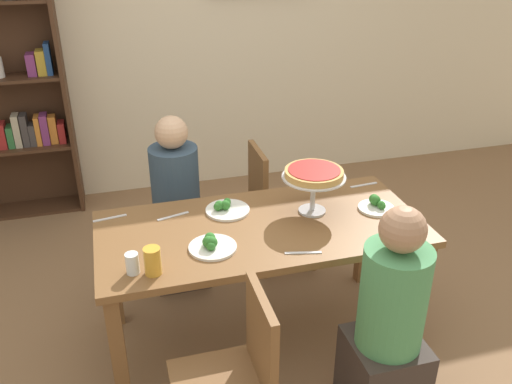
% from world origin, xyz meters
% --- Properties ---
extents(ground_plane, '(12.00, 12.00, 0.00)m').
position_xyz_m(ground_plane, '(0.00, 0.00, 0.00)').
color(ground_plane, '#846042').
extents(rear_partition, '(8.00, 0.12, 2.80)m').
position_xyz_m(rear_partition, '(0.00, 2.20, 1.40)').
color(rear_partition, beige).
rests_on(rear_partition, ground_plane).
extents(dining_table, '(1.71, 0.80, 0.74)m').
position_xyz_m(dining_table, '(0.00, 0.00, 0.65)').
color(dining_table, brown).
rests_on(dining_table, ground_plane).
extents(diner_far_left, '(0.34, 0.34, 1.15)m').
position_xyz_m(diner_far_left, '(-0.36, 0.69, 0.49)').
color(diner_far_left, '#382D28').
rests_on(diner_far_left, ground_plane).
extents(diner_near_right, '(0.34, 0.34, 1.15)m').
position_xyz_m(diner_near_right, '(0.40, -0.69, 0.49)').
color(diner_near_right, '#382D28').
rests_on(diner_near_right, ground_plane).
extents(chair_near_left, '(0.40, 0.40, 0.87)m').
position_xyz_m(chair_near_left, '(-0.32, -0.74, 0.49)').
color(chair_near_left, brown).
rests_on(chair_near_left, ground_plane).
extents(chair_far_right, '(0.40, 0.40, 0.87)m').
position_xyz_m(chair_far_right, '(0.29, 0.71, 0.49)').
color(chair_far_right, brown).
rests_on(chair_far_right, ground_plane).
extents(deep_dish_pizza_stand, '(0.35, 0.35, 0.26)m').
position_xyz_m(deep_dish_pizza_stand, '(0.31, 0.07, 0.96)').
color(deep_dish_pizza_stand, silver).
rests_on(deep_dish_pizza_stand, dining_table).
extents(salad_plate_near_diner, '(0.24, 0.24, 0.07)m').
position_xyz_m(salad_plate_near_diner, '(-0.30, -0.15, 0.76)').
color(salad_plate_near_diner, white).
rests_on(salad_plate_near_diner, dining_table).
extents(salad_plate_far_diner, '(0.20, 0.20, 0.07)m').
position_xyz_m(salad_plate_far_diner, '(0.67, 0.01, 0.76)').
color(salad_plate_far_diner, white).
rests_on(salad_plate_far_diner, dining_table).
extents(salad_plate_spare, '(0.24, 0.24, 0.07)m').
position_xyz_m(salad_plate_spare, '(-0.14, 0.20, 0.76)').
color(salad_plate_spare, white).
rests_on(salad_plate_spare, dining_table).
extents(beer_glass_amber_tall, '(0.08, 0.08, 0.13)m').
position_xyz_m(beer_glass_amber_tall, '(-0.59, -0.28, 0.81)').
color(beer_glass_amber_tall, gold).
rests_on(beer_glass_amber_tall, dining_table).
extents(water_glass_clear_near, '(0.06, 0.06, 0.10)m').
position_xyz_m(water_glass_clear_near, '(-0.68, -0.25, 0.79)').
color(water_glass_clear_near, white).
rests_on(water_glass_clear_near, dining_table).
extents(cutlery_fork_near, '(0.18, 0.06, 0.00)m').
position_xyz_m(cutlery_fork_near, '(0.12, -0.31, 0.74)').
color(cutlery_fork_near, silver).
rests_on(cutlery_fork_near, dining_table).
extents(cutlery_knife_near, '(0.18, 0.03, 0.00)m').
position_xyz_m(cutlery_knife_near, '(0.73, 0.29, 0.74)').
color(cutlery_knife_near, silver).
rests_on(cutlery_knife_near, dining_table).
extents(cutlery_fork_far, '(0.18, 0.05, 0.00)m').
position_xyz_m(cutlery_fork_far, '(0.63, -0.29, 0.74)').
color(cutlery_fork_far, silver).
rests_on(cutlery_fork_far, dining_table).
extents(cutlery_knife_far, '(0.18, 0.06, 0.00)m').
position_xyz_m(cutlery_knife_far, '(-0.43, 0.22, 0.74)').
color(cutlery_knife_far, silver).
rests_on(cutlery_knife_far, dining_table).
extents(cutlery_spare_fork, '(0.18, 0.04, 0.00)m').
position_xyz_m(cutlery_spare_fork, '(-0.76, 0.29, 0.74)').
color(cutlery_spare_fork, silver).
rests_on(cutlery_spare_fork, dining_table).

